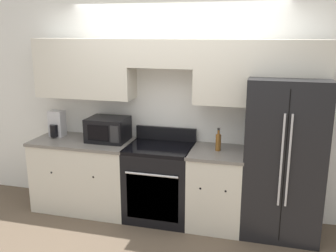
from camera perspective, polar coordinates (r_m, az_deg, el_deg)
The scene contains 9 objects.
ground_plane at distance 4.39m, azimuth -1.09°, elevation -15.55°, with size 12.00×12.00×0.00m, color brown.
wall_back at distance 4.44m, azimuth 1.00°, elevation 4.97°, with size 8.00×0.39×2.60m.
lower_cabinets_left at distance 4.84m, azimuth -12.55°, elevation -7.17°, with size 1.23×0.64×0.89m.
lower_cabinets_right at distance 4.36m, azimuth 7.40°, elevation -9.34°, with size 0.62×0.64×0.89m.
oven_range at distance 4.49m, azimuth -1.25°, elevation -8.48°, with size 0.75×0.65×1.05m.
refrigerator at distance 4.22m, azimuth 17.17°, elevation -4.63°, with size 0.81×0.72×1.73m.
microwave at distance 4.58m, azimuth -9.13°, elevation -0.50°, with size 0.47×0.39×0.29m.
bottle at distance 4.20m, azimuth 7.67°, elevation -2.39°, with size 0.06×0.06×0.26m.
electric_kettle at distance 4.92m, azimuth -16.60°, elevation 0.23°, with size 0.18×0.20×0.33m.
Camera 1 is at (1.06, -3.66, 2.18)m, focal length 40.00 mm.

